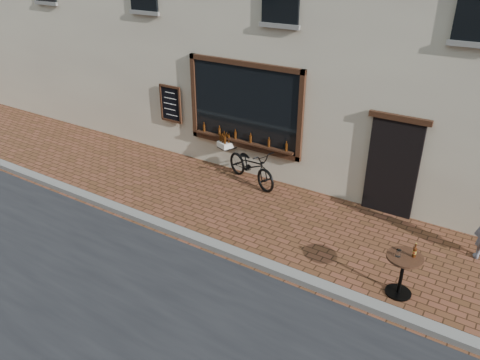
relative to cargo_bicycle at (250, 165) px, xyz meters
The scene contains 4 objects.
ground 3.45m from the cargo_bicycle, 64.27° to the right, with size 90.00×90.00×0.00m, color #55311B.
kerb 3.26m from the cargo_bicycle, 62.74° to the right, with size 90.00×0.25×0.12m, color slate.
cargo_bicycle is the anchor object (origin of this frame).
bistro_table 4.96m from the cargo_bicycle, 26.95° to the right, with size 0.62×0.62×1.06m.
Camera 1 is at (4.05, -6.07, 5.49)m, focal length 35.00 mm.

